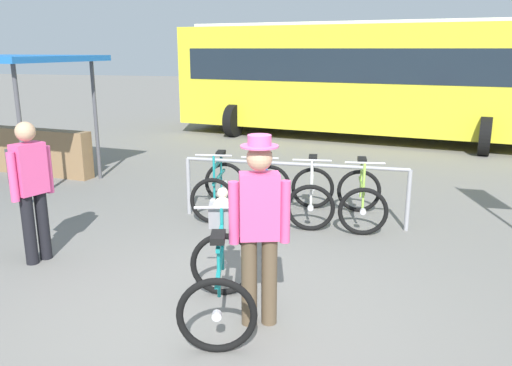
{
  "coord_description": "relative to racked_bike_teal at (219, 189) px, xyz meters",
  "views": [
    {
      "loc": [
        1.28,
        -4.1,
        2.41
      ],
      "look_at": [
        -0.03,
        1.14,
        1.0
      ],
      "focal_mm": 36.15,
      "sensor_mm": 36.0,
      "label": 1
    }
  ],
  "objects": [
    {
      "name": "racked_bike_white",
      "position": [
        1.4,
        0.01,
        0.0
      ],
      "size": [
        0.78,
        1.18,
        0.98
      ],
      "color": "black",
      "rests_on": "ground"
    },
    {
      "name": "market_stall",
      "position": [
        -4.24,
        1.07,
        1.03
      ],
      "size": [
        3.37,
        2.68,
        2.3
      ],
      "color": "#4C4C51",
      "rests_on": "ground"
    },
    {
      "name": "person_with_featured_bike",
      "position": [
        1.36,
        -3.04,
        0.58
      ],
      "size": [
        0.51,
        0.32,
        1.72
      ],
      "color": "brown",
      "rests_on": "ground"
    },
    {
      "name": "featured_bicycle",
      "position": [
        0.98,
        -2.95,
        0.12
      ],
      "size": [
        0.91,
        1.25,
        1.09
      ],
      "color": "black",
      "rests_on": "ground"
    },
    {
      "name": "bike_rack_rail",
      "position": [
        1.16,
        -0.17,
        0.3
      ],
      "size": [
        3.21,
        0.08,
        0.88
      ],
      "color": "#99999E",
      "rests_on": "ground"
    },
    {
      "name": "racked_bike_teal",
      "position": [
        0.0,
        0.0,
        0.0
      ],
      "size": [
        0.8,
        1.19,
        0.98
      ],
      "color": "black",
      "rests_on": "ground"
    },
    {
      "name": "ground_plane",
      "position": [
        1.07,
        -3.02,
        -0.37
      ],
      "size": [
        80.0,
        80.0,
        0.0
      ],
      "primitive_type": "plane",
      "color": "slate"
    },
    {
      "name": "pedestrian_with_backpack",
      "position": [
        -1.5,
        -2.28,
        0.57
      ],
      "size": [
        0.41,
        0.51,
        1.64
      ],
      "color": "black",
      "rests_on": "ground"
    },
    {
      "name": "bus_distant",
      "position": [
        1.66,
        7.4,
        1.37
      ],
      "size": [
        10.28,
        4.52,
        3.08
      ],
      "color": "yellow",
      "rests_on": "ground"
    },
    {
      "name": "racked_bike_blue",
      "position": [
        0.7,
        0.0,
        0.0
      ],
      "size": [
        0.72,
        1.13,
        0.97
      ],
      "color": "black",
      "rests_on": "ground"
    },
    {
      "name": "racked_bike_lime",
      "position": [
        2.1,
        0.01,
        0.0
      ],
      "size": [
        0.77,
        1.16,
        0.97
      ],
      "color": "black",
      "rests_on": "ground"
    }
  ]
}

